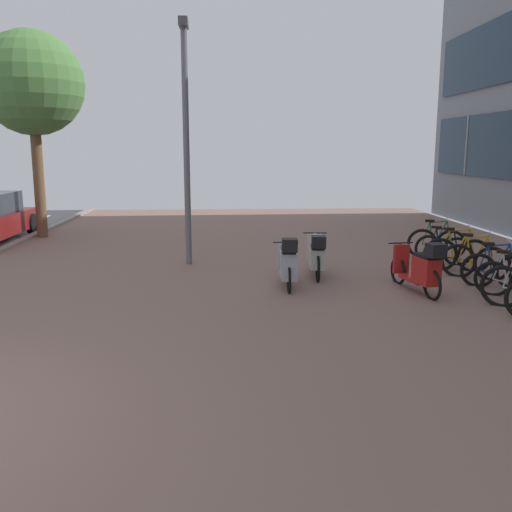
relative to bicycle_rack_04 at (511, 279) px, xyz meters
The scene contains 12 objects.
ground 8.58m from the bicycle_rack_04, 147.51° to the right, with size 21.00×40.00×0.13m.
bicycle_rack_04 is the anchor object (origin of this frame).
bicycle_rack_05 0.75m from the bicycle_rack_04, 83.39° to the left, with size 1.29×0.52×0.95m.
bicycle_rack_06 1.50m from the bicycle_rack_04, 89.77° to the left, with size 1.21×0.81×1.00m.
bicycle_rack_07 2.25m from the bicycle_rack_04, 91.51° to the left, with size 1.42×0.53×1.03m.
bicycle_rack_08 3.00m from the bicycle_rack_04, 91.41° to the left, with size 1.15×0.79×0.95m.
bicycle_rack_09 3.75m from the bicycle_rack_04, 89.19° to the left, with size 1.37×0.54×1.02m.
scooter_near 3.72m from the bicycle_rack_04, 150.84° to the left, with size 0.53×1.76×0.97m.
scooter_mid 4.06m from the bicycle_rack_04, 166.72° to the left, with size 0.52×1.75×1.05m.
scooter_far 1.60m from the bicycle_rack_04, 168.19° to the left, with size 0.65×1.80×1.05m.
lamp_post 7.37m from the bicycle_rack_04, 151.11° to the left, with size 0.20×0.52×5.41m.
street_tree 13.82m from the bicycle_rack_04, 144.48° to the left, with size 3.00×3.00×6.03m.
Camera 1 is at (3.51, -4.88, 2.63)m, focal length 38.99 mm.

